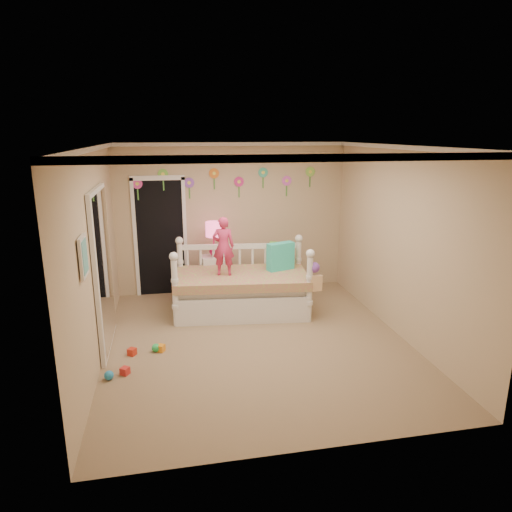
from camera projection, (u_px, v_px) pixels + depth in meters
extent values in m
cube|color=#7F684C|center=(257.00, 342.00, 6.23)|extent=(4.00, 4.50, 0.01)
cube|color=white|center=(257.00, 146.00, 5.55)|extent=(4.00, 4.50, 0.01)
cube|color=tan|center=(232.00, 219.00, 8.02)|extent=(4.00, 0.01, 2.60)
cube|color=tan|center=(95.00, 257.00, 5.52)|extent=(0.01, 4.50, 2.60)
cube|color=tan|center=(400.00, 243.00, 6.26)|extent=(0.01, 4.50, 2.60)
cube|color=#23AF8C|center=(281.00, 256.00, 7.29)|extent=(0.47, 0.29, 0.44)
cube|color=#62C03A|center=(282.00, 254.00, 7.51)|extent=(0.43, 0.31, 0.39)
imported|color=#D63060|center=(223.00, 246.00, 6.96)|extent=(0.36, 0.27, 0.91)
cube|color=white|center=(215.00, 277.00, 7.83)|extent=(0.48, 0.39, 0.74)
sphere|color=#DE1D63|center=(214.00, 251.00, 7.72)|extent=(0.16, 0.16, 0.16)
cylinder|color=#DE1D63|center=(214.00, 242.00, 7.67)|extent=(0.02, 0.02, 0.34)
cylinder|color=#F0487D|center=(214.00, 229.00, 7.62)|extent=(0.27, 0.27, 0.25)
cube|color=black|center=(160.00, 236.00, 7.84)|extent=(0.90, 0.04, 2.07)
cube|color=white|center=(103.00, 270.00, 5.88)|extent=(0.07, 1.30, 2.10)
cube|color=white|center=(83.00, 256.00, 4.61)|extent=(0.05, 0.34, 0.42)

